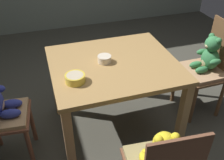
# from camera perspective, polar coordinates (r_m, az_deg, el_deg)

# --- Properties ---
(ground_plane) EXTENTS (5.20, 5.20, 0.04)m
(ground_plane) POSITION_cam_1_polar(r_m,az_deg,el_deg) (2.55, 0.34, -10.76)
(ground_plane) COLOR #47463B
(dining_table) EXTENTS (1.02, 0.89, 0.73)m
(dining_table) POSITION_cam_1_polar(r_m,az_deg,el_deg) (2.14, 0.40, 1.30)
(dining_table) COLOR #A88049
(dining_table) RESTS_ON ground_plane
(teddy_chair_near_right) EXTENTS (0.38, 0.42, 0.93)m
(teddy_chair_near_right) POSITION_cam_1_polar(r_m,az_deg,el_deg) (2.60, 20.36, 3.57)
(teddy_chair_near_right) COLOR brown
(teddy_chair_near_right) RESTS_ON ground_plane
(porridge_bowl_cream_center) EXTENTS (0.11, 0.11, 0.06)m
(porridge_bowl_cream_center) POSITION_cam_1_polar(r_m,az_deg,el_deg) (2.07, -1.68, 4.70)
(porridge_bowl_cream_center) COLOR beige
(porridge_bowl_cream_center) RESTS_ON dining_table
(porridge_bowl_yellow_near_left) EXTENTS (0.15, 0.15, 0.06)m
(porridge_bowl_yellow_near_left) POSITION_cam_1_polar(r_m,az_deg,el_deg) (1.85, -8.17, 0.40)
(porridge_bowl_yellow_near_left) COLOR yellow
(porridge_bowl_yellow_near_left) RESTS_ON dining_table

